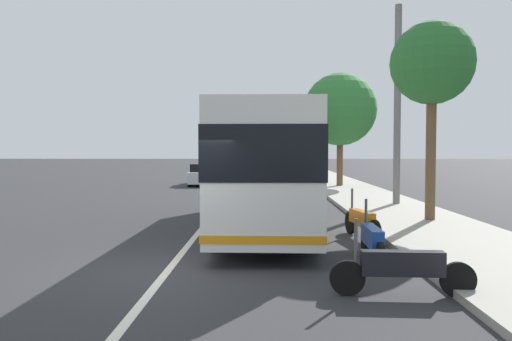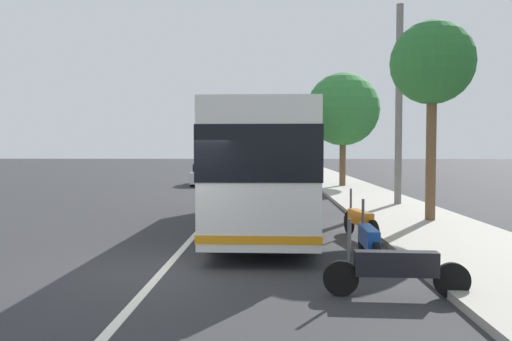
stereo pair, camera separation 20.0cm
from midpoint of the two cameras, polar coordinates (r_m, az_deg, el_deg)
The scene contains 13 objects.
ground_plane at distance 9.93m, azimuth -10.56°, elevation -11.12°, with size 220.00×220.00×0.00m, color #2D2D30.
sidewalk_curb at distance 20.13m, azimuth 14.41°, elevation -4.05°, with size 110.00×3.60×0.14m, color #9E998E.
lane_divider_line at distance 19.69m, azimuth -4.68°, elevation -4.31°, with size 110.00×0.16×0.01m, color silver.
coach_bus at distance 14.83m, azimuth 0.90°, elevation 0.81°, with size 11.04×2.65×3.36m.
motorcycle_mid_row at distance 8.24m, azimuth 15.73°, elevation -10.69°, with size 0.30×2.28×1.23m.
motorcycle_by_tree at distance 10.50m, azimuth 12.66°, elevation -7.79°, with size 2.26×0.27×1.24m.
motorcycle_angled at distance 13.13m, azimuth 11.64°, elevation -5.70°, with size 2.24×0.53×1.26m.
car_side_street at distance 32.39m, azimuth -6.20°, elevation -0.49°, with size 4.55×2.13×1.38m.
car_oncoming at distance 41.87m, azimuth 1.00°, elevation 0.29°, with size 4.73×2.01×1.54m.
car_ahead_same_lane at distance 48.69m, azimuth 1.05°, elevation 0.55°, with size 4.60×1.84×1.46m.
roadside_tree_mid_block at distance 16.41m, azimuth 19.26°, elevation 11.38°, with size 2.54×2.54×6.25m.
roadside_tree_far_block at distance 30.27m, azimuth 9.47°, elevation 6.92°, with size 4.34×4.34×6.88m.
utility_pole at distance 20.73m, azimuth 15.68°, elevation 7.09°, with size 0.28×0.28×8.06m, color slate.
Camera 1 is at (-9.46, -1.86, 2.33)m, focal length 34.79 mm.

